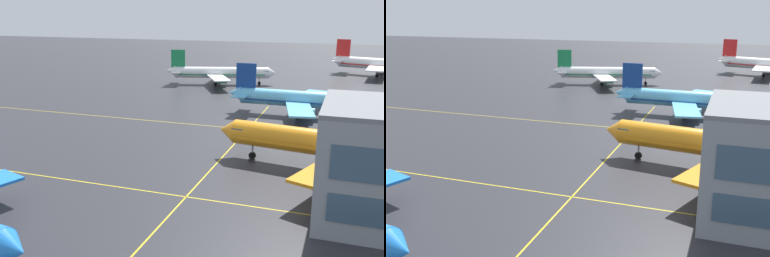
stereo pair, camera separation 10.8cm
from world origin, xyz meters
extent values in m
cone|color=blue|center=(-6.70, 9.94, 3.57)|extent=(2.59, 3.46, 3.25)
cylinder|color=orange|center=(17.40, 47.65, 4.08)|extent=(32.07, 8.64, 3.78)
cone|color=orange|center=(0.38, 50.30, 4.08)|extent=(3.13, 4.06, 3.71)
cube|color=orange|center=(19.69, 55.85, 3.48)|extent=(5.99, 15.20, 0.40)
cube|color=orange|center=(17.08, 39.13, 3.48)|extent=(10.16, 15.80, 0.40)
cylinder|color=#333338|center=(18.00, 52.79, 2.19)|extent=(3.67, 2.59, 2.09)
cylinder|color=#333338|center=(16.41, 42.56, 2.19)|extent=(3.67, 2.59, 2.09)
cube|color=#385166|center=(2.65, 49.94, 4.63)|extent=(2.31, 3.72, 0.70)
cube|color=orange|center=(17.40, 47.65, 3.61)|extent=(29.55, 8.29, 0.36)
cylinder|color=#99999E|center=(4.61, 49.64, 1.64)|extent=(0.28, 0.28, 1.64)
cylinder|color=black|center=(4.61, 49.64, 0.55)|extent=(1.15, 0.61, 1.10)
cylinder|color=#99999E|center=(19.77, 49.90, 1.64)|extent=(0.28, 0.28, 1.64)
cylinder|color=black|center=(19.77, 49.90, 0.55)|extent=(1.15, 0.61, 1.10)
cylinder|color=#99999E|center=(18.97, 44.78, 1.64)|extent=(0.28, 0.28, 1.64)
cylinder|color=black|center=(18.97, 44.78, 0.55)|extent=(1.15, 0.61, 1.10)
cylinder|color=#5BB7E5|center=(10.04, 81.22, 3.84)|extent=(30.01, 4.24, 3.56)
cone|color=#5BB7E5|center=(-6.42, 81.60, 4.21)|extent=(3.07, 3.45, 3.38)
cube|color=navy|center=(-3.99, 81.54, 8.23)|extent=(4.50, 0.44, 5.61)
cube|color=#5BB7E5|center=(-4.52, 78.74, 4.21)|extent=(3.10, 4.93, 0.22)
cube|color=#5BB7E5|center=(-4.39, 84.36, 4.21)|extent=(3.10, 4.93, 0.22)
cube|color=#5BB7E5|center=(8.92, 73.29, 3.27)|extent=(7.38, 14.69, 0.37)
cube|color=#5BB7E5|center=(9.29, 89.19, 3.27)|extent=(7.97, 14.78, 0.37)
cylinder|color=#5BB7E5|center=(10.12, 76.35, 2.06)|extent=(3.23, 2.04, 1.96)
cylinder|color=#5BB7E5|center=(10.34, 86.08, 2.06)|extent=(3.23, 2.04, 1.96)
cube|color=#385166|center=(24.07, 80.90, 4.35)|extent=(1.76, 3.31, 0.65)
cube|color=navy|center=(10.04, 81.22, 3.39)|extent=(27.62, 4.22, 0.34)
cylinder|color=#99999E|center=(22.20, 80.94, 1.54)|extent=(0.26, 0.26, 1.54)
cylinder|color=black|center=(22.20, 80.94, 0.51)|extent=(1.04, 0.44, 1.03)
cylinder|color=#99999E|center=(8.11, 78.83, 1.54)|extent=(0.26, 0.26, 1.54)
cylinder|color=black|center=(8.11, 78.83, 0.51)|extent=(1.04, 0.44, 1.03)
cylinder|color=#99999E|center=(8.22, 83.69, 1.54)|extent=(0.26, 0.26, 1.54)
cylinder|color=black|center=(8.22, 83.69, 0.51)|extent=(1.04, 0.44, 1.03)
cylinder|color=white|center=(-19.74, 116.73, 3.67)|extent=(28.48, 11.02, 3.40)
cone|color=white|center=(-4.84, 120.92, 3.67)|extent=(3.14, 3.84, 3.33)
cone|color=white|center=(-34.89, 112.47, 4.03)|extent=(3.63, 3.88, 3.23)
cube|color=#197F47|center=(-32.65, 113.10, 7.87)|extent=(4.22, 1.47, 5.37)
cube|color=white|center=(-32.36, 110.39, 4.03)|extent=(4.02, 5.25, 0.21)
cube|color=white|center=(-33.81, 115.56, 4.03)|extent=(4.02, 5.25, 0.21)
cube|color=white|center=(-18.54, 109.17, 3.13)|extent=(10.36, 14.04, 0.36)
cube|color=white|center=(-22.66, 123.81, 3.13)|extent=(5.51, 13.69, 0.36)
cylinder|color=#2D9956|center=(-18.30, 112.30, 1.97)|extent=(3.44, 2.63, 1.88)
cylinder|color=#2D9956|center=(-20.82, 121.25, 1.97)|extent=(3.44, 2.63, 1.88)
cube|color=#385166|center=(-6.82, 120.36, 4.16)|extent=(2.40, 3.45, 0.63)
cube|color=#197F47|center=(-19.74, 116.73, 3.24)|extent=(26.28, 10.44, 0.32)
cylinder|color=#99999E|center=(-8.54, 119.88, 1.48)|extent=(0.25, 0.25, 1.48)
cylinder|color=black|center=(-8.54, 119.88, 0.49)|extent=(1.06, 0.65, 0.98)
cylinder|color=#99999E|center=(-20.83, 114.00, 1.48)|extent=(0.25, 0.25, 1.48)
cylinder|color=black|center=(-20.83, 114.00, 0.49)|extent=(1.06, 0.65, 0.98)
cylinder|color=#99999E|center=(-22.09, 118.48, 1.48)|extent=(0.25, 0.25, 1.48)
cylinder|color=black|center=(-22.09, 118.48, 0.49)|extent=(1.06, 0.65, 0.98)
cone|color=white|center=(11.91, 156.83, 4.61)|extent=(4.25, 4.52, 3.70)
cube|color=red|center=(14.44, 156.02, 9.02)|extent=(4.80, 1.85, 6.15)
cube|color=white|center=(13.02, 153.25, 4.61)|extent=(4.75, 6.08, 0.25)
cube|color=white|center=(14.89, 159.10, 4.61)|extent=(4.75, 6.08, 0.25)
cube|color=white|center=(25.45, 143.34, 3.59)|extent=(6.85, 15.83, 0.41)
cylinder|color=#4C4C51|center=(27.65, 146.19, 2.25)|extent=(3.97, 3.11, 2.15)
cylinder|color=#99999E|center=(26.32, 149.41, 1.69)|extent=(0.29, 0.29, 1.69)
cylinder|color=black|center=(26.32, 149.41, 0.56)|extent=(1.21, 0.78, 1.13)
cylinder|color=#99999E|center=(27.94, 154.49, 1.69)|extent=(0.29, 0.29, 1.69)
cylinder|color=black|center=(27.94, 154.49, 0.56)|extent=(1.21, 0.78, 1.13)
cube|color=yellow|center=(0.00, 32.38, 0.00)|extent=(149.10, 0.20, 0.01)
cube|color=yellow|center=(0.00, 66.76, 0.00)|extent=(149.10, 0.20, 0.01)
cube|color=yellow|center=(0.00, 32.38, 0.00)|extent=(0.20, 113.45, 0.01)
camera|label=1|loc=(18.16, -16.11, 22.70)|focal=41.97mm
camera|label=2|loc=(18.26, -16.08, 22.70)|focal=41.97mm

